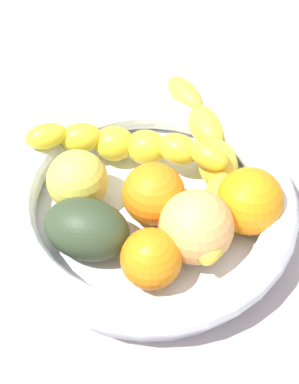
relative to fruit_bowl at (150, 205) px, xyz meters
The scene contains 10 objects.
kitchen_counter 4.33cm from the fruit_bowl, ahead, with size 120.00×120.00×3.00cm, color #A49698.
fruit_bowl is the anchor object (origin of this frame).
banana_draped_left 8.18cm from the fruit_bowl, ahead, with size 18.16×22.84×4.74cm.
banana_draped_right 7.20cm from the fruit_bowl, 66.99° to the left, with size 14.95×18.01×5.33cm.
orange_front 8.17cm from the fruit_bowl, 131.02° to the right, with size 5.75×5.75×5.75cm, color orange.
orange_mid_left 2.37cm from the fruit_bowl, 61.62° to the right, with size 6.39×6.39×6.39cm, color orange.
orange_mid_right 10.22cm from the fruit_bowl, 51.11° to the right, with size 6.78×6.78×6.78cm, color orange.
avocado_dark 7.80cm from the fruit_bowl, behind, with size 8.47×6.10×5.84cm, color #314027.
peach_blush 7.08cm from the fruit_bowl, 93.04° to the right, with size 7.20×7.20×7.20cm, color #F3AA5C.
apple_yellow 7.82cm from the fruit_bowl, 126.91° to the left, with size 6.35×6.35×6.35cm, color #DACC4B.
Camera 1 is at (-24.19, -26.74, 49.67)cm, focal length 51.43 mm.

